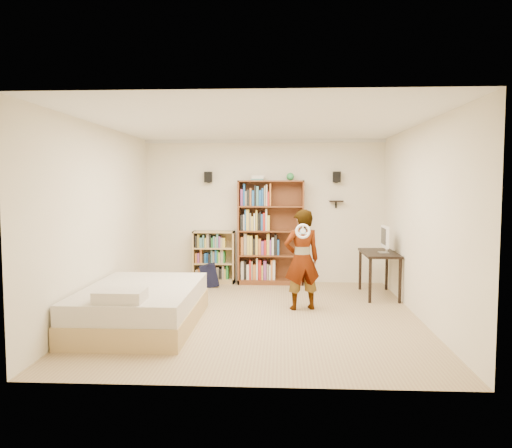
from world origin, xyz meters
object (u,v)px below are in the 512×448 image
Objects in this scene: computer_desk at (379,274)px; daybed at (141,301)px; low_bookshelf at (214,257)px; tall_bookshelf at (271,232)px; person at (302,260)px.

computer_desk is 3.98m from daybed.
daybed is (-0.56, -2.92, -0.16)m from low_bookshelf.
tall_bookshelf is 3.39m from daybed.
low_bookshelf is at bearing -66.49° from person.
person reaches higher than computer_desk.
computer_desk is at bearing 29.28° from daybed.
daybed is at bearing -119.58° from tall_bookshelf.
computer_desk is (1.83, -0.95, -0.60)m from tall_bookshelf.
tall_bookshelf reaches higher than person.
daybed is at bearing -150.72° from computer_desk.
tall_bookshelf reaches higher than low_bookshelf.
low_bookshelf is 3.07m from computer_desk.
person reaches higher than low_bookshelf.
tall_bookshelf is at bearing -1.65° from low_bookshelf.
low_bookshelf is at bearing 161.37° from computer_desk.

